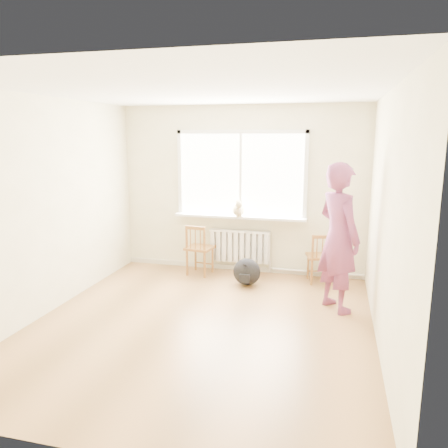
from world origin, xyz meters
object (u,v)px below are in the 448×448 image
Objects in this scene: chair_left at (199,250)px; backpack at (247,272)px; chair_right at (320,258)px; person at (339,238)px; cat at (239,209)px.

backpack is at bearing 168.83° from chair_left.
person is at bearing 89.29° from chair_right.
backpack is (0.25, -0.52, -0.86)m from cat.
cat is at bearing -20.53° from chair_right.
cat is at bearing 15.67° from person.
cat is at bearing -152.11° from chair_left.
cat reaches higher than backpack.
backpack is (0.85, -0.30, -0.21)m from chair_left.
chair_left reaches higher than backpack.
backpack is at bearing 26.63° from person.
backpack is (-1.06, -0.37, -0.18)m from chair_right.
cat reaches higher than chair_right.
chair_left is at bearing 160.83° from backpack.
chair_right is 1.14m from backpack.
chair_right is at bearing -20.73° from cat.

